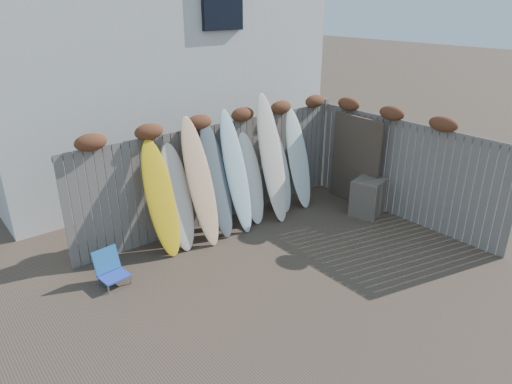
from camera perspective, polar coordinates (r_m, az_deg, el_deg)
ground at (r=7.80m, az=5.62°, el=-9.48°), size 80.00×80.00×0.00m
back_fence at (r=8.99m, az=-4.49°, el=3.48°), size 6.05×0.28×2.24m
right_fence at (r=9.60m, az=17.78°, el=3.44°), size 0.28×4.40×2.24m
house at (r=12.32m, az=-14.49°, el=17.76°), size 8.50×5.50×6.33m
beach_chair at (r=7.65m, az=-17.78°, el=-9.05°), size 0.46×0.49×0.56m
wooden_crate at (r=9.75m, az=13.79°, el=-0.62°), size 0.78×0.70×0.76m
lattice_panel at (r=10.04m, az=12.29°, el=3.80°), size 0.09×1.29×1.93m
surfboard_0 at (r=8.01m, az=-11.78°, el=-0.84°), size 0.53×0.71×2.01m
surfboard_1 at (r=8.16m, az=-9.77°, el=-0.71°), size 0.57×0.72×1.88m
surfboard_2 at (r=8.23m, az=-6.99°, el=1.22°), size 0.53×0.82×2.30m
surfboard_3 at (r=8.50m, az=-4.97°, el=1.39°), size 0.50×0.75×2.12m
surfboard_4 at (r=8.67m, az=-2.51°, el=2.52°), size 0.47×0.81×2.30m
surfboard_5 at (r=9.03m, az=-0.68°, el=1.69°), size 0.55×0.68×1.79m
surfboard_6 at (r=9.10m, az=2.01°, el=4.20°), size 0.59×0.92×2.49m
surfboard_7 at (r=9.56m, az=2.95°, el=2.68°), size 0.51×0.65×1.73m
surfboard_8 at (r=9.78m, az=5.29°, el=4.14°), size 0.55×0.76×2.07m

